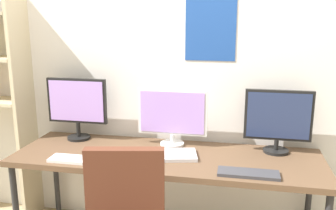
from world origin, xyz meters
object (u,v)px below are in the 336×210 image
(monitor_center, at_px, (172,115))
(laptop_closed, at_px, (173,155))
(monitor_left, at_px, (77,105))
(keyboard_right, at_px, (248,173))
(computer_mouse, at_px, (112,163))
(keyboard_left, at_px, (78,160))
(monitor_right, at_px, (278,119))
(desk, at_px, (167,162))

(monitor_center, height_order, laptop_closed, monitor_center)
(monitor_left, height_order, laptop_closed, monitor_left)
(laptop_closed, bearing_deg, monitor_center, 89.92)
(monitor_left, xyz_separation_m, monitor_center, (0.76, 0.00, -0.04))
(keyboard_right, xyz_separation_m, computer_mouse, (-0.87, -0.03, 0.01))
(keyboard_left, relative_size, laptop_closed, 1.24)
(monitor_center, bearing_deg, monitor_right, -0.00)
(monitor_left, xyz_separation_m, keyboard_left, (0.20, -0.44, -0.27))
(desk, relative_size, monitor_center, 4.14)
(desk, xyz_separation_m, laptop_closed, (0.05, -0.02, 0.06))
(desk, height_order, computer_mouse, computer_mouse)
(monitor_left, bearing_deg, keyboard_right, -18.54)
(computer_mouse, xyz_separation_m, laptop_closed, (0.37, 0.23, -0.00))
(desk, relative_size, monitor_right, 4.62)
(desk, height_order, laptop_closed, laptop_closed)
(keyboard_right, bearing_deg, laptop_closed, 157.83)
(keyboard_right, distance_m, laptop_closed, 0.55)
(monitor_left, relative_size, computer_mouse, 5.06)
(desk, distance_m, keyboard_right, 0.61)
(keyboard_left, height_order, laptop_closed, laptop_closed)
(monitor_center, distance_m, monitor_right, 0.76)
(monitor_center, relative_size, keyboard_right, 1.39)
(monitor_center, xyz_separation_m, keyboard_left, (-0.56, -0.44, -0.22))
(desk, relative_size, keyboard_left, 5.45)
(monitor_left, relative_size, laptop_closed, 1.52)
(monitor_right, height_order, keyboard_right, monitor_right)
(monitor_center, bearing_deg, computer_mouse, -123.72)
(monitor_left, height_order, monitor_right, monitor_left)
(desk, xyz_separation_m, computer_mouse, (-0.31, -0.26, 0.07))
(monitor_left, distance_m, keyboard_right, 1.42)
(keyboard_left, relative_size, computer_mouse, 4.13)
(desk, distance_m, computer_mouse, 0.41)
(monitor_right, relative_size, keyboard_right, 1.25)
(computer_mouse, bearing_deg, laptop_closed, 32.58)
(computer_mouse, bearing_deg, monitor_center, 56.28)
(keyboard_left, bearing_deg, monitor_right, 18.54)
(monitor_right, xyz_separation_m, keyboard_right, (-0.20, -0.44, -0.23))
(monitor_right, relative_size, computer_mouse, 4.86)
(keyboard_left, relative_size, keyboard_right, 1.06)
(monitor_center, relative_size, laptop_closed, 1.63)
(monitor_left, height_order, computer_mouse, monitor_left)
(desk, xyz_separation_m, keyboard_right, (0.56, -0.23, 0.06))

